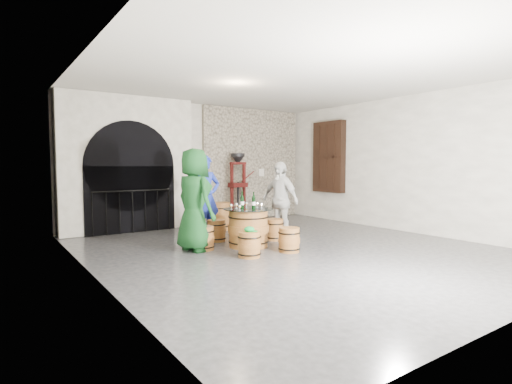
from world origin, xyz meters
TOP-DOWN VIEW (x-y plane):
  - ground at (0.00, 0.00)m, footprint 8.00×8.00m
  - wall_back at (0.00, 4.00)m, footprint 8.00×0.00m
  - wall_left at (-3.50, 0.00)m, footprint 0.00×8.00m
  - wall_right at (3.50, 0.00)m, footprint 0.00×8.00m
  - ceiling at (0.00, 0.00)m, footprint 8.00×8.00m
  - stone_facing_panel at (1.80, 3.94)m, footprint 3.20×0.12m
  - arched_opening at (-1.90, 3.74)m, footprint 3.10×0.60m
  - shuttered_window at (3.38, 2.40)m, footprint 0.23×1.10m
  - barrel_table at (-0.56, 0.59)m, footprint 0.96×0.96m
  - barrel_stool_left at (-1.40, 0.83)m, footprint 0.41×0.41m
  - barrel_stool_far at (-0.79, 1.43)m, footprint 0.41×0.41m
  - barrel_stool_right at (0.28, 0.86)m, footprint 0.41×0.41m
  - barrel_stool_near_right at (-0.19, -0.21)m, footprint 0.41×0.41m
  - barrel_stool_near_left at (-1.03, -0.15)m, footprint 0.41×0.41m
  - green_cap at (-1.02, -0.15)m, footprint 0.23×0.18m
  - person_green at (-1.56, 0.87)m, footprint 0.73×1.00m
  - person_blue at (-0.88, 1.74)m, footprint 0.65×0.43m
  - person_white at (0.47, 0.92)m, footprint 0.55×1.02m
  - wine_bottle_left at (-0.64, 0.68)m, footprint 0.08×0.08m
  - wine_bottle_center at (-0.49, 0.50)m, footprint 0.08×0.08m
  - wine_bottle_right at (-0.60, 0.74)m, footprint 0.08×0.08m
  - tasting_glass_a at (-0.85, 0.44)m, footprint 0.05×0.05m
  - tasting_glass_b at (-0.31, 0.64)m, footprint 0.05×0.05m
  - tasting_glass_c at (-0.73, 0.75)m, footprint 0.05×0.05m
  - tasting_glass_d at (-0.42, 0.86)m, footprint 0.05×0.05m
  - tasting_glass_e at (-0.30, 0.52)m, footprint 0.05×0.05m
  - tasting_glass_f at (-0.88, 0.68)m, footprint 0.05×0.05m
  - side_barrel at (0.00, 2.66)m, footprint 0.50×0.50m
  - corking_press at (1.12, 3.64)m, footprint 0.78×0.42m
  - control_box at (2.05, 3.86)m, footprint 0.18×0.10m

SIDE VIEW (x-z plane):
  - ground at x=0.00m, z-range 0.00..0.00m
  - barrel_stool_left at x=-1.40m, z-range 0.00..0.44m
  - barrel_stool_far at x=-0.79m, z-range 0.00..0.44m
  - barrel_stool_right at x=0.28m, z-range 0.00..0.44m
  - barrel_stool_near_right at x=-0.19m, z-range 0.00..0.44m
  - barrel_stool_near_left at x=-1.03m, z-range 0.00..0.44m
  - side_barrel at x=0.00m, z-range 0.00..0.67m
  - barrel_table at x=-0.56m, z-range 0.00..0.74m
  - green_cap at x=-1.02m, z-range 0.43..0.53m
  - tasting_glass_a at x=-0.85m, z-range 0.74..0.84m
  - tasting_glass_b at x=-0.31m, z-range 0.74..0.84m
  - tasting_glass_c at x=-0.73m, z-range 0.74..0.84m
  - tasting_glass_d at x=-0.42m, z-range 0.74..0.84m
  - tasting_glass_e at x=-0.30m, z-range 0.74..0.84m
  - tasting_glass_f at x=-0.88m, z-range 0.74..0.84m
  - person_white at x=0.47m, z-range 0.00..1.65m
  - wine_bottle_left at x=-0.64m, z-range 0.71..1.04m
  - wine_bottle_center at x=-0.49m, z-range 0.71..1.04m
  - wine_bottle_right at x=-0.60m, z-range 0.71..1.04m
  - person_blue at x=-0.88m, z-range 0.00..1.79m
  - person_green at x=-1.56m, z-range 0.00..1.89m
  - corking_press at x=1.12m, z-range 0.16..2.05m
  - control_box at x=2.05m, z-range 1.24..1.46m
  - arched_opening at x=-1.90m, z-range -0.01..3.18m
  - wall_back at x=0.00m, z-range -2.40..5.60m
  - wall_left at x=-3.50m, z-range -2.40..5.60m
  - wall_right at x=3.50m, z-range -2.40..5.60m
  - stone_facing_panel at x=1.80m, z-range 0.01..3.19m
  - shuttered_window at x=3.38m, z-range 0.80..2.80m
  - ceiling at x=0.00m, z-range 3.20..3.20m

